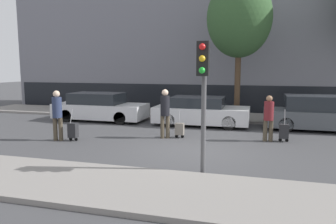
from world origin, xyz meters
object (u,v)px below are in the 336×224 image
trolley_right (284,131)px  parked_car_0 (100,108)px  parked_car_1 (201,112)px  pedestrian_right (269,116)px  traffic_light (203,81)px  bare_tree_down_street (239,18)px  pedestrian_center (165,110)px  trolley_left (73,130)px  pedestrian_left (57,112)px  parked_car_2 (320,114)px  trolley_center (180,129)px

trolley_right → parked_car_0: bearing=163.7°
parked_car_0 → parked_car_1: 5.06m
parked_car_1 → pedestrian_right: bearing=-41.9°
traffic_light → bare_tree_down_street: bare_tree_down_street is taller
pedestrian_center → parked_car_0: bearing=-58.4°
bare_tree_down_street → pedestrian_right: bearing=-72.1°
pedestrian_center → pedestrian_right: bearing=165.2°
trolley_left → bare_tree_down_street: bare_tree_down_street is taller
pedestrian_left → traffic_light: size_ratio=0.56×
bare_tree_down_street → parked_car_2: bearing=-24.1°
traffic_light → pedestrian_left: bearing=156.9°
pedestrian_center → trolley_right: pedestrian_center is taller
trolley_left → pedestrian_center: 3.41m
parked_car_0 → trolley_center: bearing=-31.0°
traffic_light → parked_car_2: bearing=61.9°
pedestrian_left → trolley_right: (7.86, 2.01, -0.67)m
pedestrian_left → traffic_light: 6.30m
parked_car_0 → trolley_left: bearing=-74.8°
trolley_right → parked_car_1: bearing=143.7°
parked_car_2 → trolley_right: parked_car_2 is taller
trolley_left → bare_tree_down_street: bearing=48.9°
traffic_light → pedestrian_right: bearing=69.4°
pedestrian_right → bare_tree_down_street: 6.08m
pedestrian_center → trolley_center: bearing=179.9°
trolley_left → parked_car_2: bearing=27.0°
parked_car_0 → trolley_right: bearing=-16.3°
parked_car_2 → bare_tree_down_street: bare_tree_down_street is taller
pedestrian_left → pedestrian_right: 7.57m
trolley_center → bare_tree_down_street: bearing=68.9°
parked_car_2 → traffic_light: traffic_light is taller
pedestrian_right → bare_tree_down_street: bearing=-80.3°
parked_car_2 → pedestrian_right: (-2.16, -2.75, 0.26)m
pedestrian_center → bare_tree_down_street: bearing=-137.9°
parked_car_1 → trolley_left: size_ratio=3.59×
pedestrian_center → trolley_left: bearing=0.4°
pedestrian_center → parked_car_2: bearing=-173.5°
pedestrian_left → traffic_light: (5.68, -2.42, 1.29)m
trolley_left → trolley_center: 3.90m
bare_tree_down_street → pedestrian_left: bearing=-133.3°
parked_car_0 → pedestrian_left: 4.57m
pedestrian_left → trolley_left: 0.86m
pedestrian_center → trolley_center: pedestrian_center is taller
pedestrian_left → trolley_left: size_ratio=1.53×
trolley_left → pedestrian_center: size_ratio=0.65×
pedestrian_left → pedestrian_center: size_ratio=0.99×
pedestrian_right → trolley_left: bearing=6.7°
traffic_light → trolley_left: bearing=153.6°
trolley_right → pedestrian_right: bearing=-171.8°
trolley_center → parked_car_0: bearing=149.0°
traffic_light → trolley_right: bearing=63.8°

